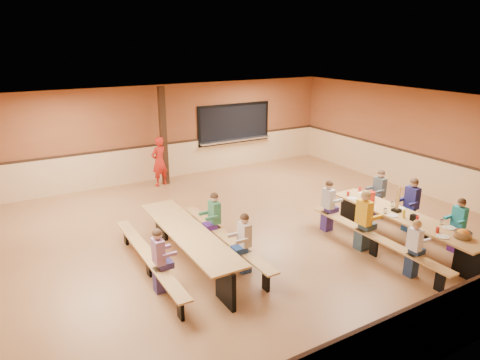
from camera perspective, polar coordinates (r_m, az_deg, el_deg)
ground at (r=10.06m, az=0.28°, el=-7.16°), size 12.00×12.00×0.00m
room_envelope at (r=9.78m, az=0.29°, el=-3.51°), size 12.04×10.04×3.02m
kitchen_pass_through at (r=14.95m, az=-0.78°, el=7.31°), size 2.78×0.28×1.38m
structural_post at (r=13.30m, az=-10.18°, el=5.71°), size 0.18×0.18×3.00m
cafeteria_table_main at (r=9.90m, az=20.87°, el=-5.53°), size 1.91×3.70×0.74m
cafeteria_table_second at (r=8.59m, az=-6.93°, el=-8.06°), size 1.91×3.70×0.74m
seated_child_white_left at (r=8.77m, az=22.13°, el=-8.50°), size 0.33×0.27×1.13m
seated_adult_yellow at (r=9.47m, az=16.14°, el=-5.25°), size 0.42×0.34×1.31m
seated_child_grey_left at (r=10.22m, az=11.63°, el=-3.44°), size 0.37×0.30×1.21m
seated_child_teal_right at (r=10.13m, az=27.05°, el=-5.43°), size 0.36×0.29×1.18m
seated_child_navy_right at (r=10.73m, az=21.86°, el=-3.15°), size 0.41×0.33×1.29m
seated_child_char_right at (r=11.31m, az=18.04°, el=-1.79°), size 0.38×0.31×1.23m
seated_child_purple_sec at (r=7.78m, az=-10.75°, el=-10.59°), size 0.36×0.30×1.20m
seated_child_green_sec at (r=9.24m, az=-3.40°, el=-5.40°), size 0.38×0.31×1.22m
seated_child_tan_sec at (r=8.25m, az=0.59°, el=-8.48°), size 0.36×0.30×1.20m
standing_woman at (r=13.33m, az=-10.70°, el=2.46°), size 0.65×0.53×1.54m
punch_pitcher at (r=10.39m, az=17.16°, el=-2.08°), size 0.16×0.16×0.22m
chip_bowl at (r=9.16m, az=27.59°, el=-6.40°), size 0.32×0.32×0.15m
napkin_dispenser at (r=9.57m, az=22.19°, el=-4.69°), size 0.10×0.14×0.13m
condiment_mustard at (r=9.66m, az=21.00°, el=-4.19°), size 0.06×0.06×0.17m
condiment_ketchup at (r=9.43m, az=22.55°, el=-4.94°), size 0.06×0.06×0.17m
table_paddle at (r=9.91m, az=20.19°, el=-3.22°), size 0.16×0.16×0.56m
place_settings at (r=9.80m, az=21.05°, el=-4.09°), size 0.65×3.30×0.11m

